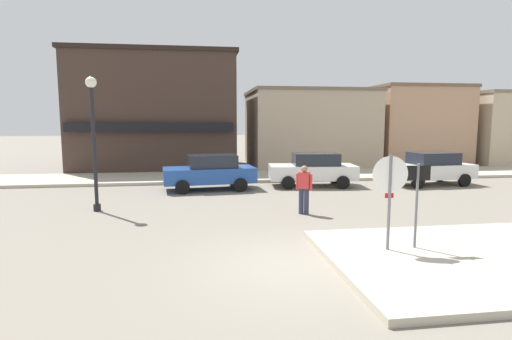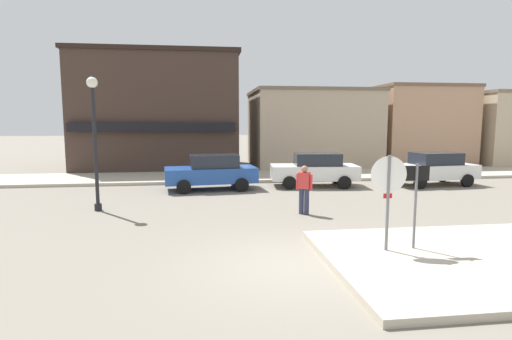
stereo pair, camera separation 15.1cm
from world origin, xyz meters
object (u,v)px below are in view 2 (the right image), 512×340
stop_sign (388,190)px  parked_car_second (315,169)px  parked_car_nearest (211,172)px  lamp_post (94,124)px  pedestrian_crossing_near (304,188)px  one_way_sign (416,197)px  parked_car_third (433,168)px

stop_sign → parked_car_second: stop_sign is taller
parked_car_nearest → parked_car_second: bearing=3.7°
lamp_post → pedestrian_crossing_near: bearing=-11.7°
stop_sign → lamp_post: bearing=143.4°
one_way_sign → pedestrian_crossing_near: one_way_sign is taller
lamp_post → parked_car_second: 9.89m
one_way_sign → parked_car_second: 9.72m
parked_car_second → parked_car_third: size_ratio=1.00×
stop_sign → one_way_sign: 0.71m
parked_car_second → parked_car_nearest: bearing=-176.3°
lamp_post → stop_sign: bearing=-36.6°
parked_car_nearest → pedestrian_crossing_near: pedestrian_crossing_near is taller
parked_car_nearest → parked_car_third: size_ratio=1.00×
stop_sign → pedestrian_crossing_near: bearing=100.8°
lamp_post → parked_car_second: lamp_post is taller
stop_sign → lamp_post: (-7.67, 5.69, 1.44)m
stop_sign → one_way_sign: bearing=4.1°
parked_car_nearest → parked_car_second: 4.83m
stop_sign → parked_car_third: 11.57m
one_way_sign → lamp_post: (-8.35, 5.65, 1.63)m
parked_car_nearest → pedestrian_crossing_near: (2.91, -5.17, 0.06)m
one_way_sign → parked_car_second: size_ratio=0.51×
parked_car_nearest → parked_car_second: same height
parked_car_second → parked_car_third: bearing=-4.1°
one_way_sign → parked_car_nearest: 10.39m
one_way_sign → pedestrian_crossing_near: (-1.50, 4.22, -0.46)m
stop_sign → pedestrian_crossing_near: stop_sign is taller
parked_car_third → one_way_sign: bearing=-123.3°
stop_sign → parked_car_nearest: 10.17m
stop_sign → parked_car_second: size_ratio=0.55×
one_way_sign → parked_car_third: bearing=56.7°
parked_car_second → pedestrian_crossing_near: pedestrian_crossing_near is taller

